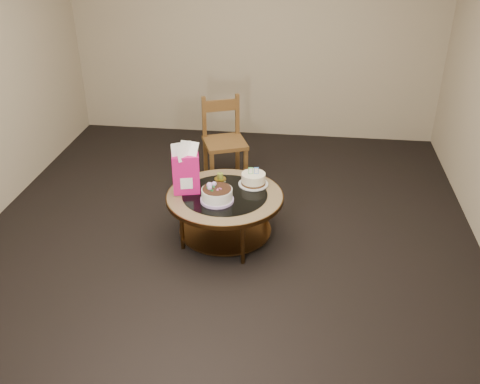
# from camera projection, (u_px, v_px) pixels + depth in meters

# --- Properties ---
(ground) EXTENTS (5.00, 5.00, 0.00)m
(ground) POSITION_uv_depth(u_px,v_px,m) (225.00, 238.00, 4.83)
(ground) COLOR black
(ground) RESTS_ON ground
(room_walls) EXTENTS (4.52, 5.02, 2.61)m
(room_walls) POSITION_uv_depth(u_px,v_px,m) (223.00, 71.00, 4.09)
(room_walls) COLOR tan
(room_walls) RESTS_ON ground
(coffee_table) EXTENTS (1.02, 1.02, 0.46)m
(coffee_table) POSITION_uv_depth(u_px,v_px,m) (225.00, 202.00, 4.65)
(coffee_table) COLOR #533517
(coffee_table) RESTS_ON ground
(decorated_cake) EXTENTS (0.28, 0.28, 0.17)m
(decorated_cake) POSITION_uv_depth(u_px,v_px,m) (217.00, 195.00, 4.48)
(decorated_cake) COLOR #B794D2
(decorated_cake) RESTS_ON coffee_table
(cream_cake) EXTENTS (0.27, 0.27, 0.17)m
(cream_cake) POSITION_uv_depth(u_px,v_px,m) (253.00, 179.00, 4.74)
(cream_cake) COLOR silver
(cream_cake) RESTS_ON coffee_table
(gift_bag) EXTENTS (0.25, 0.21, 0.45)m
(gift_bag) POSITION_uv_depth(u_px,v_px,m) (186.00, 169.00, 4.54)
(gift_bag) COLOR #DE1464
(gift_bag) RESTS_ON coffee_table
(pillar_candle) EXTENTS (0.11, 0.11, 0.08)m
(pillar_candle) POSITION_uv_depth(u_px,v_px,m) (220.00, 178.00, 4.83)
(pillar_candle) COLOR #D8B158
(pillar_candle) RESTS_ON coffee_table
(dining_chair) EXTENTS (0.54, 0.54, 0.91)m
(dining_chair) POSITION_uv_depth(u_px,v_px,m) (224.00, 140.00, 5.63)
(dining_chair) COLOR brown
(dining_chair) RESTS_ON ground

